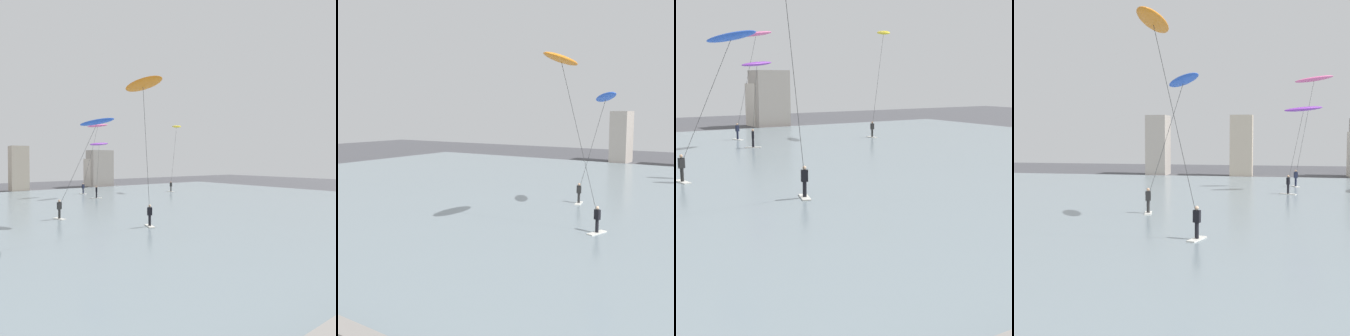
{
  "view_description": "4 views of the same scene",
  "coord_description": "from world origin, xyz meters",
  "views": [
    {
      "loc": [
        -11.22,
        0.22,
        5.01
      ],
      "look_at": [
        -2.3,
        11.65,
        4.7
      ],
      "focal_mm": 34.01,
      "sensor_mm": 36.0,
      "label": 1
    },
    {
      "loc": [
        11.21,
        -3.3,
        7.13
      ],
      "look_at": [
        0.56,
        12.76,
        4.66
      ],
      "focal_mm": 44.63,
      "sensor_mm": 36.0,
      "label": 2
    },
    {
      "loc": [
        -8.87,
        -2.28,
        6.02
      ],
      "look_at": [
        1.59,
        14.81,
        2.47
      ],
      "focal_mm": 53.54,
      "sensor_mm": 36.0,
      "label": 3
    },
    {
      "loc": [
        6.07,
        -3.2,
        5.16
      ],
      "look_at": [
        2.13,
        17.26,
        3.75
      ],
      "focal_mm": 52.37,
      "sensor_mm": 36.0,
      "label": 4
    }
  ],
  "objects": [
    {
      "name": "far_shore_buildings",
      "position": [
        8.3,
        58.71,
        3.5
      ],
      "size": [
        29.46,
        5.06,
        7.64
      ],
      "color": "#A89E93",
      "rests_on": "ground"
    },
    {
      "name": "water_bay",
      "position": [
        0.0,
        30.27,
        0.05
      ],
      "size": [
        84.0,
        52.0,
        0.1
      ],
      "primitive_type": "cube",
      "color": "gray",
      "rests_on": "ground"
    },
    {
      "name": "kitesurfer_blue",
      "position": [
        0.41,
        25.44,
        7.63
      ],
      "size": [
        4.39,
        4.08,
        8.71
      ],
      "color": "silver",
      "rests_on": "water_bay"
    },
    {
      "name": "kitesurfer_pink",
      "position": [
        9.27,
        43.57,
        9.49
      ],
      "size": [
        3.69,
        3.76,
        10.64
      ],
      "color": "silver",
      "rests_on": "water_bay"
    },
    {
      "name": "kitesurfer_yellow",
      "position": [
        22.5,
        41.28,
        9.99
      ],
      "size": [
        3.46,
        3.63,
        11.16
      ],
      "color": "silver",
      "rests_on": "water_bay"
    },
    {
      "name": "kitesurfer_purple",
      "position": [
        8.26,
        40.71,
        6.88
      ],
      "size": [
        3.85,
        3.37,
        7.65
      ],
      "color": "silver",
      "rests_on": "water_bay"
    }
  ]
}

